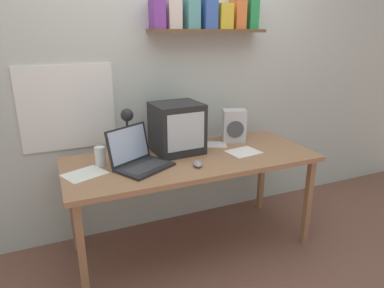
# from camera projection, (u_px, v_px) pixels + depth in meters

# --- Properties ---
(ground_plane) EXTENTS (12.00, 12.00, 0.00)m
(ground_plane) POSITION_uv_depth(u_px,v_px,m) (192.00, 245.00, 2.71)
(ground_plane) COLOR brown
(back_wall) EXTENTS (5.60, 0.24, 2.60)m
(back_wall) POSITION_uv_depth(u_px,v_px,m) (168.00, 71.00, 2.73)
(back_wall) COLOR silver
(back_wall) RESTS_ON ground_plane
(corner_desk) EXTENTS (1.80, 0.75, 0.75)m
(corner_desk) POSITION_uv_depth(u_px,v_px,m) (192.00, 165.00, 2.49)
(corner_desk) COLOR #A1704D
(corner_desk) RESTS_ON ground_plane
(crt_monitor) EXTENTS (0.37, 0.34, 0.37)m
(crt_monitor) POSITION_uv_depth(u_px,v_px,m) (177.00, 128.00, 2.53)
(crt_monitor) COLOR #232326
(crt_monitor) RESTS_ON corner_desk
(laptop) EXTENTS (0.45, 0.43, 0.26)m
(laptop) POSITION_uv_depth(u_px,v_px,m) (138.00, 157.00, 2.29)
(laptop) COLOR #232326
(laptop) RESTS_ON corner_desk
(desk_lamp) EXTENTS (0.14, 0.17, 0.35)m
(desk_lamp) POSITION_uv_depth(u_px,v_px,m) (128.00, 126.00, 2.44)
(desk_lamp) COLOR #232326
(desk_lamp) RESTS_ON corner_desk
(juice_glass) EXTENTS (0.07, 0.07, 0.13)m
(juice_glass) POSITION_uv_depth(u_px,v_px,m) (100.00, 157.00, 2.31)
(juice_glass) COLOR white
(juice_glass) RESTS_ON corner_desk
(space_heater) EXTENTS (0.21, 0.17, 0.27)m
(space_heater) POSITION_uv_depth(u_px,v_px,m) (234.00, 126.00, 2.79)
(space_heater) COLOR silver
(space_heater) RESTS_ON corner_desk
(computer_mouse) EXTENTS (0.09, 0.12, 0.03)m
(computer_mouse) POSITION_uv_depth(u_px,v_px,m) (198.00, 164.00, 2.31)
(computer_mouse) COLOR gray
(computer_mouse) RESTS_ON corner_desk
(printed_handout) EXTENTS (0.26, 0.22, 0.00)m
(printed_handout) POSITION_uv_depth(u_px,v_px,m) (244.00, 152.00, 2.58)
(printed_handout) COLOR white
(printed_handout) RESTS_ON corner_desk
(open_notebook) EXTENTS (0.32, 0.26, 0.00)m
(open_notebook) POSITION_uv_depth(u_px,v_px,m) (209.00, 144.00, 2.75)
(open_notebook) COLOR white
(open_notebook) RESTS_ON corner_desk
(loose_paper_near_monitor) EXTENTS (0.30, 0.28, 0.00)m
(loose_paper_near_monitor) POSITION_uv_depth(u_px,v_px,m) (85.00, 174.00, 2.18)
(loose_paper_near_monitor) COLOR white
(loose_paper_near_monitor) RESTS_ON corner_desk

